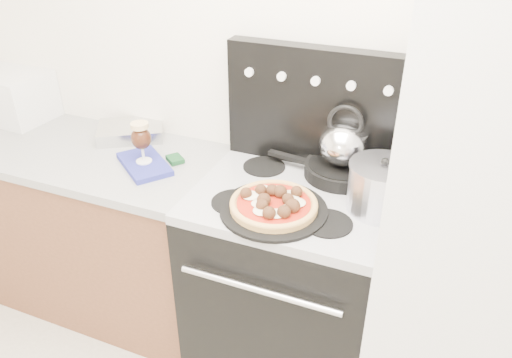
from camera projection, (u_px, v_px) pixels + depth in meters
The scene contains 16 objects.
room_shell at pixel (135, 254), 1.10m from camera, with size 3.52×3.01×2.52m.
base_cabinet at pixel (88, 228), 2.57m from camera, with size 1.45×0.60×0.86m, color brown.
countertop at pixel (72, 150), 2.35m from camera, with size 1.48×0.63×0.04m, color #9A9A9A.
stove_body at pixel (289, 286), 2.19m from camera, with size 0.76×0.65×0.88m, color black.
cooktop at pixel (293, 197), 1.95m from camera, with size 0.76×0.65×0.04m, color #ADADB2.
backguard at pixel (317, 108), 2.04m from camera, with size 0.76×0.08×0.50m, color black.
fridge at pixel (488, 231), 1.68m from camera, with size 0.64×0.68×1.90m, color silver.
toaster_oven at pixel (11, 95), 2.57m from camera, with size 0.39×0.29×0.24m, color silver.
foil_sheet at pixel (131, 131), 2.41m from camera, with size 0.30×0.22×0.06m, color silver.
oven_mitt at pixel (144, 164), 2.16m from camera, with size 0.28×0.16×0.02m, color navy.
beer_glass at pixel (142, 142), 2.11m from camera, with size 0.09×0.09×0.19m, color #33170C, non-canonical shape.
pizza_pan at pixel (274, 209), 1.83m from camera, with size 0.40×0.40×0.01m, color black.
pizza at pixel (274, 203), 1.82m from camera, with size 0.32×0.32×0.05m, color #E3B069, non-canonical shape.
skillet at pixel (341, 170), 2.04m from camera, with size 0.30×0.30×0.05m, color black.
tea_kettle at pixel (344, 141), 1.98m from camera, with size 0.20×0.20×0.22m, color silver, non-canonical shape.
stock_pot at pixel (381, 189), 1.80m from camera, with size 0.24×0.24×0.17m, color silver.
Camera 1 is at (0.58, -0.40, 1.95)m, focal length 35.00 mm.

